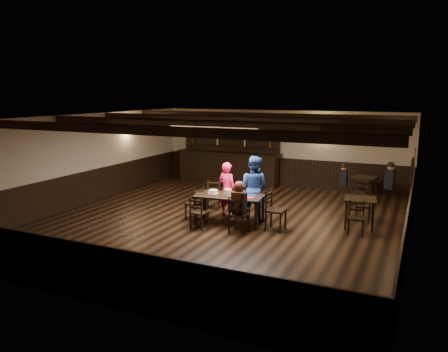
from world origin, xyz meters
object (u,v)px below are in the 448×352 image
at_px(dining_table, 229,198).
at_px(man_blue, 253,188).
at_px(chair_near_right, 238,212).
at_px(cake, 213,192).
at_px(chair_near_left, 198,210).
at_px(woman_pink, 227,190).
at_px(bar_counter, 229,163).

bearing_deg(dining_table, man_blue, 59.83).
bearing_deg(chair_near_right, cake, 145.52).
xyz_separation_m(chair_near_left, man_blue, (0.92, 1.41, 0.38)).
bearing_deg(cake, dining_table, -2.00).
bearing_deg(chair_near_left, woman_pink, 81.60).
relative_size(chair_near_right, woman_pink, 0.60).
relative_size(cake, bar_counter, 0.07).
height_order(woman_pink, man_blue, man_blue).
height_order(man_blue, cake, man_blue).
distance_m(chair_near_left, bar_counter, 5.83).
bearing_deg(chair_near_left, man_blue, 57.02).
relative_size(dining_table, bar_counter, 0.45).
bearing_deg(man_blue, woman_pink, 12.25).
relative_size(dining_table, chair_near_right, 2.00).
bearing_deg(bar_counter, chair_near_left, -73.44).
bearing_deg(chair_near_right, chair_near_left, -175.65).
height_order(cake, bar_counter, bar_counter).
distance_m(chair_near_left, cake, 0.82).
distance_m(chair_near_right, bar_counter, 6.13).
bearing_deg(bar_counter, chair_near_right, -63.94).
bearing_deg(man_blue, bar_counter, -53.16).
relative_size(man_blue, bar_counter, 0.42).
height_order(chair_near_right, cake, chair_near_right).
distance_m(cake, bar_counter, 5.12).
relative_size(chair_near_left, chair_near_right, 0.90).
bearing_deg(cake, chair_near_right, -34.48).
bearing_deg(chair_near_left, bar_counter, 106.56).
bearing_deg(man_blue, dining_table, 64.97).
xyz_separation_m(dining_table, chair_near_right, (0.51, -0.65, -0.16)).
height_order(man_blue, bar_counter, bar_counter).
height_order(dining_table, cake, cake).
bearing_deg(dining_table, chair_near_right, -52.10).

